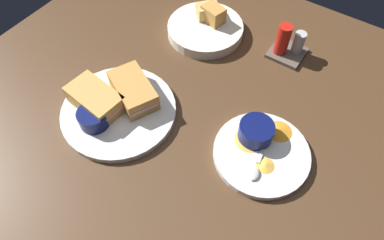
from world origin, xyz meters
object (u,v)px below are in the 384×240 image
object	(u,v)px
sandwich_half_far	(95,99)
ramekin_dark_sauce	(93,117)
plate_sandwich_main	(119,111)
ramekin_light_gravy	(256,131)
sandwich_half_near	(133,90)
spoon_by_gravy_ramekin	(256,169)
spoon_by_dark_ramekin	(116,109)
bread_basket_rear	(206,27)
condiment_caddy	(288,44)
plate_chips_companion	(261,154)

from	to	relation	value
sandwich_half_far	ramekin_dark_sauce	distance (cm)	4.93
plate_sandwich_main	ramekin_light_gravy	size ratio (longest dim) A/B	3.52
plate_sandwich_main	sandwich_half_near	world-z (taller)	sandwich_half_near
spoon_by_gravy_ramekin	ramekin_light_gravy	bearing A→B (deg)	119.32
ramekin_light_gravy	spoon_by_dark_ramekin	bearing A→B (deg)	-158.82
ramekin_light_gravy	bread_basket_rear	distance (cm)	37.39
sandwich_half_far	ramekin_light_gravy	distance (cm)	37.35
sandwich_half_near	bread_basket_rear	distance (cm)	30.49
plate_sandwich_main	sandwich_half_near	distance (cm)	6.06
sandwich_half_far	condiment_caddy	size ratio (longest dim) A/B	1.47
plate_chips_companion	bread_basket_rear	world-z (taller)	bread_basket_rear
spoon_by_gravy_ramekin	bread_basket_rear	xyz separation A→B (cm)	(-32.40, 31.43, 0.04)
sandwich_half_near	sandwich_half_far	size ratio (longest dim) A/B	1.08
sandwich_half_near	condiment_caddy	distance (cm)	42.34
plate_chips_companion	sandwich_half_far	bearing A→B (deg)	-164.65
spoon_by_dark_ramekin	condiment_caddy	bearing A→B (deg)	59.06
plate_sandwich_main	sandwich_half_far	distance (cm)	6.06
plate_chips_companion	condiment_caddy	xyz separation A→B (cm)	(-9.05, 31.70, 2.61)
sandwich_half_near	sandwich_half_far	world-z (taller)	same
ramekin_light_gravy	spoon_by_gravy_ramekin	xyz separation A→B (cm)	(4.02, -7.15, -1.81)
bread_basket_rear	condiment_caddy	bearing A→B (deg)	12.03
plate_sandwich_main	plate_chips_companion	xyz separation A→B (cm)	(33.34, 8.59, 0.00)
ramekin_dark_sauce	plate_sandwich_main	bearing A→B (deg)	72.41
plate_chips_companion	spoon_by_gravy_ramekin	distance (cm)	4.74
ramekin_light_gravy	condiment_caddy	xyz separation A→B (cm)	(-5.89, 29.07, -0.37)
plate_chips_companion	spoon_by_gravy_ramekin	xyz separation A→B (cm)	(0.86, -4.52, 1.16)
sandwich_half_near	spoon_by_dark_ramekin	world-z (taller)	sandwich_half_near
plate_chips_companion	spoon_by_gravy_ramekin	size ratio (longest dim) A/B	2.11
spoon_by_gravy_ramekin	condiment_caddy	xyz separation A→B (cm)	(-9.90, 36.22, 1.44)
ramekin_light_gravy	spoon_by_gravy_ramekin	size ratio (longest dim) A/B	0.77
ramekin_dark_sauce	plate_chips_companion	bearing A→B (deg)	22.26
sandwich_half_far	plate_chips_companion	world-z (taller)	sandwich_half_far
ramekin_light_gravy	plate_chips_companion	bearing A→B (deg)	-39.81
spoon_by_gravy_ramekin	plate_sandwich_main	bearing A→B (deg)	-173.21
plate_sandwich_main	ramekin_light_gravy	world-z (taller)	ramekin_light_gravy
plate_chips_companion	condiment_caddy	size ratio (longest dim) A/B	2.22
plate_sandwich_main	ramekin_dark_sauce	xyz separation A→B (cm)	(-1.84, -5.81, 2.88)
sandwich_half_near	spoon_by_dark_ramekin	distance (cm)	6.07
plate_sandwich_main	ramekin_light_gravy	distance (cm)	32.34
plate_sandwich_main	plate_chips_companion	world-z (taller)	same
ramekin_light_gravy	spoon_by_gravy_ramekin	distance (cm)	8.40
ramekin_dark_sauce	sandwich_half_far	bearing A→B (deg)	126.88
sandwich_half_far	plate_chips_companion	distance (cm)	39.67
sandwich_half_near	spoon_by_gravy_ramekin	xyz separation A→B (cm)	(33.43, -1.02, -2.04)
bread_basket_rear	condiment_caddy	size ratio (longest dim) A/B	2.23
sandwich_half_far	bread_basket_rear	world-z (taller)	bread_basket_rear
spoon_by_dark_ramekin	condiment_caddy	xyz separation A→B (cm)	(24.48, 40.84, 1.44)
ramekin_light_gravy	sandwich_half_far	bearing A→B (deg)	-159.47
sandwich_half_far	spoon_by_dark_ramekin	bearing A→B (deg)	16.11
sandwich_half_near	spoon_by_dark_ramekin	xyz separation A→B (cm)	(-0.96, -5.64, -2.04)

